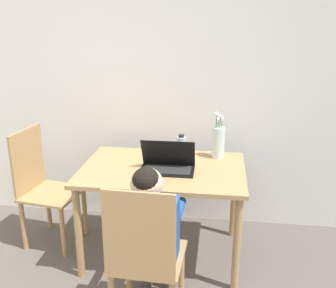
# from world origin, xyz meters

# --- Properties ---
(wall_back) EXTENTS (6.40, 0.05, 2.50)m
(wall_back) POSITION_xyz_m (0.00, 2.23, 1.25)
(wall_back) COLOR white
(wall_back) RESTS_ON ground_plane
(dining_table) EXTENTS (1.15, 0.78, 0.71)m
(dining_table) POSITION_xyz_m (0.29, 1.62, 0.62)
(dining_table) COLOR tan
(dining_table) RESTS_ON ground_plane
(chair_occupied) EXTENTS (0.42, 0.42, 0.92)m
(chair_occupied) POSITION_xyz_m (0.29, 0.89, 0.46)
(chair_occupied) COLOR tan
(chair_occupied) RESTS_ON ground_plane
(chair_spare) EXTENTS (0.46, 0.46, 0.92)m
(chair_spare) POSITION_xyz_m (-0.66, 1.69, 0.46)
(chair_spare) COLOR tan
(chair_spare) RESTS_ON ground_plane
(person_seated) EXTENTS (0.36, 0.44, 0.97)m
(person_seated) POSITION_xyz_m (0.30, 1.01, 0.61)
(person_seated) COLOR #1E4C9E
(person_seated) RESTS_ON ground_plane
(laptop) EXTENTS (0.38, 0.23, 0.21)m
(laptop) POSITION_xyz_m (0.32, 1.59, 0.75)
(laptop) COLOR black
(laptop) RESTS_ON dining_table
(flower_vase) EXTENTS (0.09, 0.09, 0.35)m
(flower_vase) POSITION_xyz_m (0.67, 1.88, 0.84)
(flower_vase) COLOR silver
(flower_vase) RESTS_ON dining_table
(water_bottle) EXTENTS (0.07, 0.07, 0.20)m
(water_bottle) POSITION_xyz_m (0.40, 1.78, 0.80)
(water_bottle) COLOR silver
(water_bottle) RESTS_ON dining_table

